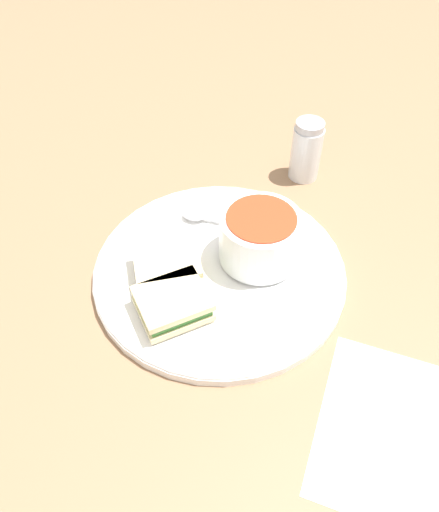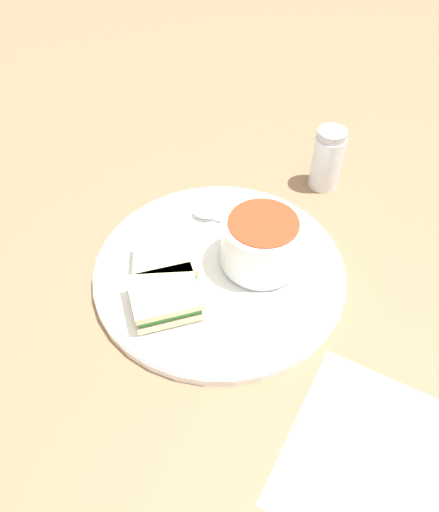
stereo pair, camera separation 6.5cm
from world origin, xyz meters
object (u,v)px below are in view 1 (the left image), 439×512
Objects in this scene: sandwich_half_near at (167,265)px; sandwich_half_far at (173,303)px; soup_bowl at (260,237)px; spoon at (200,216)px; salt_shaker at (306,151)px.

sandwich_half_far is at bearing 7.68° from sandwich_half_near.
soup_bowl is 1.03× the size of sandwich_half_far.
sandwich_half_far reaches higher than spoon.
sandwich_half_far is (0.06, 0.01, 0.00)m from sandwich_half_near.
sandwich_half_near reaches higher than spoon.
salt_shaker is (-0.28, 0.21, 0.02)m from sandwich_half_far.
salt_shaker is at bearing -127.39° from spoon.
spoon is 1.12× the size of sandwich_half_far.
soup_bowl is 1.07× the size of salt_shaker.
sandwich_half_far is 0.35m from salt_shaker.
salt_shaker reaches higher than soup_bowl.
sandwich_half_near is 0.90× the size of sandwich_half_far.
salt_shaker is at bearing 153.98° from soup_bowl.
soup_bowl reaches higher than sandwich_half_near.
salt_shaker reaches higher than sandwich_half_far.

